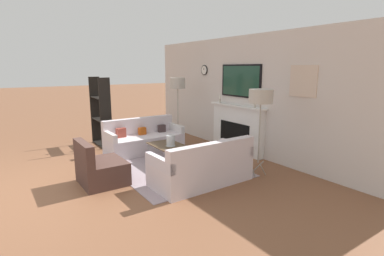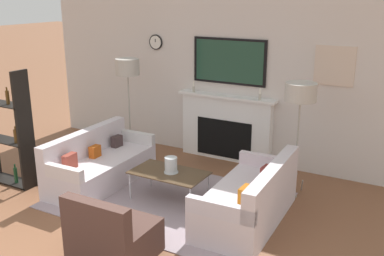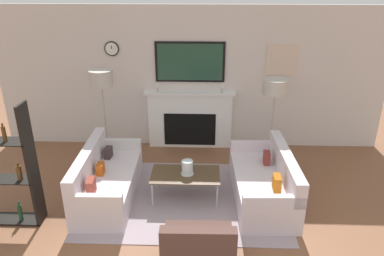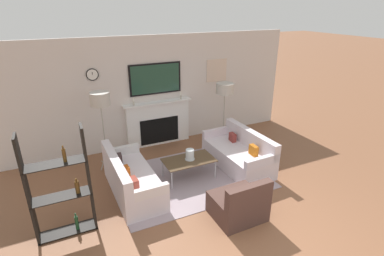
{
  "view_description": "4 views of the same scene",
  "coord_description": "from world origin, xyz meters",
  "px_view_note": "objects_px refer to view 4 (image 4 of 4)",
  "views": [
    {
      "loc": [
        5.22,
        -0.38,
        1.98
      ],
      "look_at": [
        0.27,
        2.89,
        0.78
      ],
      "focal_mm": 28.0,
      "sensor_mm": 36.0,
      "label": 1
    },
    {
      "loc": [
        3.07,
        -2.3,
        2.79
      ],
      "look_at": [
        0.26,
        2.71,
        1.03
      ],
      "focal_mm": 42.0,
      "sensor_mm": 36.0,
      "label": 2
    },
    {
      "loc": [
        0.28,
        -2.41,
        3.28
      ],
      "look_at": [
        0.09,
        2.92,
        0.99
      ],
      "focal_mm": 35.0,
      "sensor_mm": 36.0,
      "label": 3
    },
    {
      "loc": [
        -2.22,
        -2.39,
        3.34
      ],
      "look_at": [
        0.2,
        2.77,
        0.98
      ],
      "focal_mm": 28.0,
      "sensor_mm": 36.0,
      "label": 4
    }
  ],
  "objects_px": {
    "shelf_unit": "(61,188)",
    "floor_lamp_right": "(225,89)",
    "couch_left": "(131,180)",
    "couch_right": "(239,154)",
    "hurricane_candle": "(190,155)",
    "floor_lamp_left": "(100,100)",
    "armchair": "(239,204)",
    "coffee_table": "(189,161)"
  },
  "relations": [
    {
      "from": "couch_right",
      "to": "floor_lamp_left",
      "type": "xyz_separation_m",
      "value": [
        -2.66,
        1.1,
        1.29
      ]
    },
    {
      "from": "armchair",
      "to": "floor_lamp_right",
      "type": "xyz_separation_m",
      "value": [
        1.22,
        2.58,
        1.2
      ]
    },
    {
      "from": "couch_left",
      "to": "hurricane_candle",
      "type": "relative_size",
      "value": 8.29
    },
    {
      "from": "couch_right",
      "to": "coffee_table",
      "type": "height_order",
      "value": "couch_right"
    },
    {
      "from": "armchair",
      "to": "coffee_table",
      "type": "height_order",
      "value": "armchair"
    },
    {
      "from": "hurricane_candle",
      "to": "couch_left",
      "type": "bearing_deg",
      "value": -178.23
    },
    {
      "from": "couch_left",
      "to": "shelf_unit",
      "type": "xyz_separation_m",
      "value": [
        -1.18,
        -0.64,
        0.54
      ]
    },
    {
      "from": "coffee_table",
      "to": "hurricane_candle",
      "type": "distance_m",
      "value": 0.13
    },
    {
      "from": "floor_lamp_left",
      "to": "floor_lamp_right",
      "type": "relative_size",
      "value": 1.07
    },
    {
      "from": "hurricane_candle",
      "to": "shelf_unit",
      "type": "height_order",
      "value": "shelf_unit"
    },
    {
      "from": "hurricane_candle",
      "to": "floor_lamp_right",
      "type": "height_order",
      "value": "floor_lamp_right"
    },
    {
      "from": "floor_lamp_left",
      "to": "armchair",
      "type": "bearing_deg",
      "value": -56.9
    },
    {
      "from": "hurricane_candle",
      "to": "floor_lamp_left",
      "type": "height_order",
      "value": "floor_lamp_left"
    },
    {
      "from": "coffee_table",
      "to": "armchair",
      "type": "bearing_deg",
      "value": -81.52
    },
    {
      "from": "armchair",
      "to": "hurricane_candle",
      "type": "xyz_separation_m",
      "value": [
        -0.2,
        1.52,
        0.25
      ]
    },
    {
      "from": "shelf_unit",
      "to": "hurricane_candle",
      "type": "bearing_deg",
      "value": 15.62
    },
    {
      "from": "shelf_unit",
      "to": "couch_right",
      "type": "bearing_deg",
      "value": 10.12
    },
    {
      "from": "coffee_table",
      "to": "floor_lamp_right",
      "type": "bearing_deg",
      "value": 36.53
    },
    {
      "from": "couch_right",
      "to": "floor_lamp_left",
      "type": "distance_m",
      "value": 3.15
    },
    {
      "from": "floor_lamp_left",
      "to": "shelf_unit",
      "type": "bearing_deg",
      "value": -118.39
    },
    {
      "from": "floor_lamp_left",
      "to": "couch_left",
      "type": "bearing_deg",
      "value": -77.83
    },
    {
      "from": "shelf_unit",
      "to": "floor_lamp_left",
      "type": "bearing_deg",
      "value": 61.61
    },
    {
      "from": "armchair",
      "to": "floor_lamp_left",
      "type": "relative_size",
      "value": 0.48
    },
    {
      "from": "couch_left",
      "to": "hurricane_candle",
      "type": "distance_m",
      "value": 1.27
    },
    {
      "from": "hurricane_candle",
      "to": "shelf_unit",
      "type": "distance_m",
      "value": 2.54
    },
    {
      "from": "coffee_table",
      "to": "hurricane_candle",
      "type": "height_order",
      "value": "hurricane_candle"
    },
    {
      "from": "couch_right",
      "to": "hurricane_candle",
      "type": "relative_size",
      "value": 8.04
    },
    {
      "from": "hurricane_candle",
      "to": "floor_lamp_left",
      "type": "bearing_deg",
      "value": 144.44
    },
    {
      "from": "couch_left",
      "to": "couch_right",
      "type": "bearing_deg",
      "value": 0.08
    },
    {
      "from": "armchair",
      "to": "hurricane_candle",
      "type": "height_order",
      "value": "armchair"
    },
    {
      "from": "floor_lamp_right",
      "to": "floor_lamp_left",
      "type": "bearing_deg",
      "value": 180.0
    },
    {
      "from": "couch_right",
      "to": "hurricane_candle",
      "type": "distance_m",
      "value": 1.2
    },
    {
      "from": "couch_left",
      "to": "couch_right",
      "type": "relative_size",
      "value": 1.03
    },
    {
      "from": "couch_left",
      "to": "coffee_table",
      "type": "height_order",
      "value": "couch_left"
    },
    {
      "from": "shelf_unit",
      "to": "couch_left",
      "type": "bearing_deg",
      "value": 28.5
    },
    {
      "from": "floor_lamp_left",
      "to": "shelf_unit",
      "type": "relative_size",
      "value": 0.99
    },
    {
      "from": "shelf_unit",
      "to": "floor_lamp_right",
      "type": "bearing_deg",
      "value": 24.36
    },
    {
      "from": "hurricane_candle",
      "to": "floor_lamp_left",
      "type": "xyz_separation_m",
      "value": [
        -1.49,
        1.06,
        1.06
      ]
    },
    {
      "from": "couch_left",
      "to": "armchair",
      "type": "xyz_separation_m",
      "value": [
        1.44,
        -1.48,
        -0.02
      ]
    },
    {
      "from": "armchair",
      "to": "coffee_table",
      "type": "bearing_deg",
      "value": 98.48
    },
    {
      "from": "couch_right",
      "to": "floor_lamp_left",
      "type": "relative_size",
      "value": 1.01
    },
    {
      "from": "coffee_table",
      "to": "floor_lamp_right",
      "type": "height_order",
      "value": "floor_lamp_right"
    }
  ]
}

